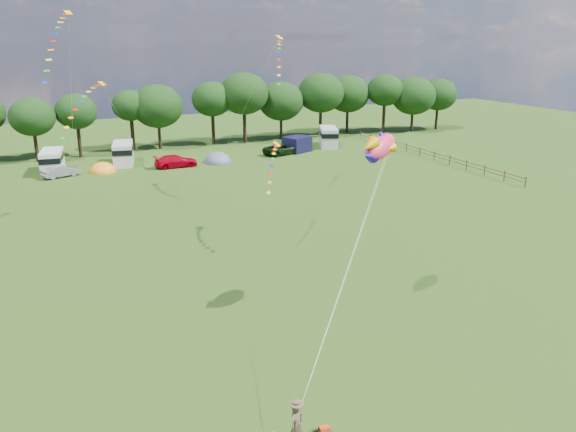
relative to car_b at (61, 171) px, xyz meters
name	(u,v)px	position (x,y,z in m)	size (l,w,h in m)	color
ground_plane	(348,325)	(12.19, -43.24, -0.68)	(180.00, 180.00, 0.00)	black
tree_line	(184,103)	(17.49, 11.75, 5.67)	(102.98, 10.98, 10.27)	black
fence	(427,153)	(44.19, -8.74, 0.02)	(0.12, 33.12, 1.20)	#472D19
car_b	(61,171)	(0.00, 0.00, 0.00)	(1.44, 3.86, 1.36)	gray
car_c	(176,161)	(13.05, -0.41, 0.07)	(2.10, 4.99, 1.50)	#B50013
car_d	(282,149)	(27.94, 1.29, 0.06)	(2.47, 5.46, 1.49)	black
campervan_b	(52,161)	(-0.69, 2.58, 0.74)	(3.03, 5.66, 2.64)	silver
campervan_c	(123,153)	(7.56, 4.04, 0.76)	(3.32, 5.80, 2.68)	#B5B5B7
campervan_d	(328,136)	(36.42, 3.96, 0.78)	(4.35, 6.03, 2.72)	#BABBBD
tent_orange	(103,172)	(4.60, 0.50, -0.66)	(3.02, 3.31, 2.37)	orange
tent_greyblue	(218,162)	(18.51, 0.08, -0.66)	(3.54, 3.88, 2.64)	#4D5967
awning_navy	(297,144)	(30.57, 2.16, 0.37)	(3.36, 2.73, 2.10)	black
kite_flyer	(297,425)	(5.53, -50.67, 0.26)	(0.68, 0.45, 1.88)	brown
kite_bag	(324,430)	(6.85, -50.45, -0.54)	(0.41, 0.27, 0.29)	red
fish_kite	(378,148)	(14.23, -42.25, 8.89)	(3.33, 2.49, 1.80)	#EE2B51
streamer_kite_a	(58,35)	(0.63, -14.47, 14.62)	(3.32, 5.46, 5.75)	#EBD200
streamer_kite_b	(86,100)	(1.74, -20.34, 9.79)	(4.22, 4.63, 3.77)	#FF9F00
streamer_kite_c	(274,159)	(13.74, -29.23, 5.81)	(3.15, 4.99, 2.80)	#FFAF0A
walker_a	(385,143)	(42.30, -1.81, 0.29)	(0.94, 0.58, 1.94)	black
walker_b	(375,145)	(40.48, -2.18, 0.18)	(1.12, 0.52, 1.73)	black
streamer_kite_d	(279,52)	(19.45, -17.31, 13.14)	(2.72, 5.10, 4.30)	yellow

